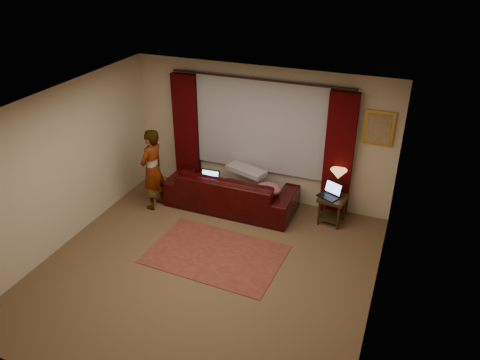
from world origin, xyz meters
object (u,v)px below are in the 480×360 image
(sofa, at_px, (231,184))
(tiffany_lamp, at_px, (338,182))
(laptop_table, at_px, (329,191))
(end_table, at_px, (332,210))
(person, at_px, (152,169))
(laptop_sofa, at_px, (208,180))

(sofa, bearing_deg, tiffany_lamp, -169.97)
(sofa, bearing_deg, laptop_table, -175.51)
(sofa, relative_size, end_table, 4.62)
(sofa, xyz_separation_m, laptop_table, (1.80, 0.13, 0.16))
(sofa, bearing_deg, person, 20.91)
(sofa, height_order, laptop_sofa, sofa)
(laptop_table, xyz_separation_m, person, (-3.16, -0.63, 0.12))
(tiffany_lamp, xyz_separation_m, person, (-3.26, -0.83, 0.02))
(laptop_sofa, height_order, end_table, laptop_sofa)
(laptop_table, bearing_deg, tiffany_lamp, 87.45)
(sofa, xyz_separation_m, end_table, (1.88, 0.16, -0.23))
(end_table, relative_size, person, 0.34)
(laptop_sofa, xyz_separation_m, end_table, (2.25, 0.39, -0.36))
(sofa, xyz_separation_m, laptop_sofa, (-0.37, -0.22, 0.13))
(laptop_table, bearing_deg, laptop_sofa, -145.49)
(end_table, height_order, tiffany_lamp, tiffany_lamp)
(laptop_sofa, relative_size, tiffany_lamp, 0.84)
(tiffany_lamp, relative_size, laptop_table, 1.21)
(laptop_sofa, height_order, tiffany_lamp, tiffany_lamp)
(sofa, relative_size, tiffany_lamp, 5.26)
(laptop_sofa, bearing_deg, end_table, 6.12)
(laptop_sofa, height_order, laptop_table, laptop_table)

